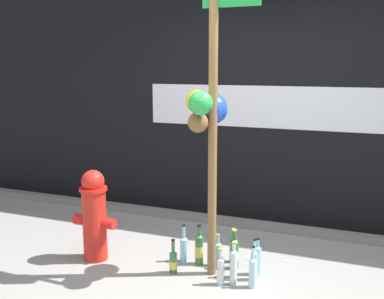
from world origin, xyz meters
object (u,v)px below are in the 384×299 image
Objects in this scene: bottle_5 at (233,248)px; bottle_6 at (254,264)px; bottle_2 at (184,247)px; bottle_8 at (218,253)px; bottle_4 at (234,253)px; bottle_3 at (173,261)px; bottle_11 at (253,271)px; bottle_0 at (257,259)px; bottle_9 at (199,249)px; bottle_7 at (234,264)px; memorial_post at (209,81)px; fire_hydrant at (94,215)px; bottle_10 at (233,266)px; bottle_1 at (220,270)px.

bottle_6 is at bearing -46.29° from bottle_5.
bottle_2 reaches higher than bottle_5.
bottle_4 is at bearing -0.04° from bottle_8.
bottle_3 is 0.86× the size of bottle_11.
bottle_0 is 0.88× the size of bottle_9.
bottle_11 is (0.20, -0.11, 0.02)m from bottle_7.
bottle_4 is at bearing 104.20° from bottle_7.
bottle_9 reaches higher than bottle_4.
bottle_4 is (0.19, 0.19, -1.54)m from memorial_post.
bottle_2 is 1.17× the size of bottle_7.
bottle_9 is at bearing -174.78° from bottle_4.
memorial_post is 7.89× the size of bottle_11.
bottle_8 is (-0.11, -0.13, -0.01)m from bottle_5.
bottle_11 is (1.52, -0.01, -0.30)m from fire_hydrant.
bottle_10 is (0.40, -0.27, 0.02)m from bottle_9.
bottle_6 is (0.70, -0.13, 0.01)m from bottle_2.
bottle_5 is 0.39m from bottle_6.
bottle_8 is 0.38m from bottle_10.
memorial_post is 1.60m from bottle_6.
bottle_1 is 0.12m from bottle_10.
fire_hydrant is 0.87m from bottle_3.
bottle_5 is at bearing 29.81° from bottle_9.
bottle_6 is at bearing 37.31° from bottle_1.
bottle_3 is 0.82× the size of bottle_10.
bottle_4 is at bearing 5.22° from bottle_9.
bottle_3 is at bearing -169.66° from bottle_6.
bottle_6 is at bearing 98.69° from bottle_11.
bottle_0 is at bearing -32.39° from bottle_5.
bottle_6 is at bearing -12.52° from bottle_9.
bottle_1 is 1.06× the size of bottle_8.
bottle_5 is 0.89× the size of bottle_6.
bottle_5 is at bearing 147.61° from bottle_0.
bottle_7 is at bearing 105.38° from bottle_10.
fire_hydrant is 2.27× the size of bottle_10.
bottle_4 is 0.16m from bottle_8.
bottle_10 is at bearing -133.82° from bottle_6.
bottle_10 is (0.27, -0.11, -1.52)m from memorial_post.
bottle_2 is 0.99× the size of bottle_11.
bottle_9 is 0.62m from bottle_11.
bottle_5 is at bearing 18.04° from fire_hydrant.
bottle_8 is at bearing 128.13° from bottle_10.
bottle_1 is at bearing -94.26° from bottle_4.
bottle_4 is 0.97× the size of bottle_9.
bottle_10 is at bearing -33.57° from bottle_9.
bottle_4 is 0.14m from bottle_5.
bottle_5 reaches higher than bottle_7.
bottle_7 is 1.02× the size of bottle_8.
bottle_9 is (0.15, 0.25, 0.04)m from bottle_3.
bottle_9 reaches higher than bottle_5.
fire_hydrant is 2.41× the size of bottle_2.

